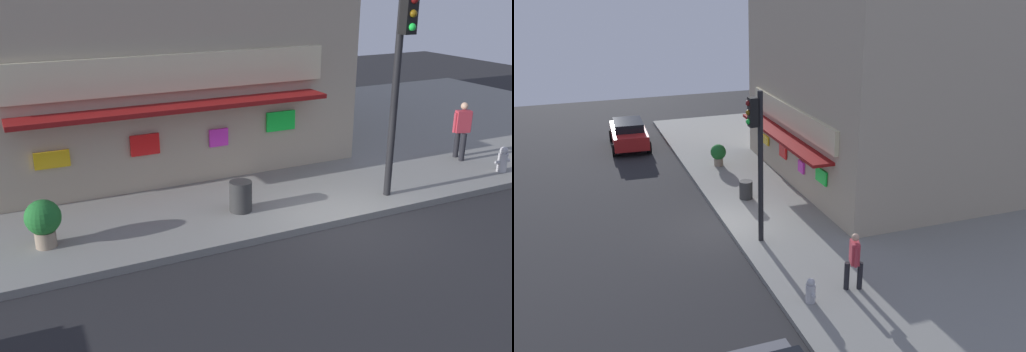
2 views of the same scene
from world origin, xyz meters
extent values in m
plane|color=#232326|center=(0.00, 0.00, 0.00)|extent=(48.89, 48.89, 0.00)
cube|color=gray|center=(0.00, 6.78, 0.09)|extent=(32.59, 13.56, 0.18)
cube|color=tan|center=(-2.87, 8.85, 4.64)|extent=(11.43, 10.00, 8.93)
cube|color=beige|center=(-2.87, 3.77, 3.25)|extent=(8.69, 0.16, 0.93)
cube|color=maroon|center=(-2.87, 3.42, 2.43)|extent=(8.23, 0.90, 0.12)
cube|color=yellow|center=(-6.01, 3.79, 1.39)|extent=(0.83, 0.08, 0.42)
cube|color=red|center=(-3.72, 3.79, 1.46)|extent=(0.76, 0.08, 0.54)
cube|color=#E533CC|center=(-1.67, 3.79, 1.40)|extent=(0.54, 0.08, 0.49)
cube|color=#19E53F|center=(0.25, 3.79, 1.65)|extent=(0.90, 0.08, 0.56)
cylinder|color=black|center=(1.80, 0.80, 2.80)|extent=(0.18, 0.18, 5.25)
cube|color=black|center=(1.80, 0.55, 4.75)|extent=(0.32, 0.28, 0.95)
sphere|color=maroon|center=(1.80, 0.40, 5.05)|extent=(0.18, 0.18, 0.18)
sphere|color=brown|center=(1.80, 0.40, 4.75)|extent=(0.18, 0.18, 0.18)
sphere|color=#1ED83F|center=(1.80, 0.40, 4.45)|extent=(0.18, 0.18, 0.18)
cylinder|color=#B2B2B7|center=(5.98, 0.81, 0.45)|extent=(0.28, 0.28, 0.55)
sphere|color=#B2B2B7|center=(5.98, 0.81, 0.81)|extent=(0.24, 0.24, 0.24)
cylinder|color=#B2B2B7|center=(5.78, 0.81, 0.48)|extent=(0.12, 0.10, 0.10)
cylinder|color=#B2B2B7|center=(6.18, 0.81, 0.48)|extent=(0.12, 0.10, 0.10)
cylinder|color=#2D2D2D|center=(-2.07, 1.51, 0.55)|extent=(0.55, 0.55, 0.75)
cylinder|color=black|center=(5.70, 2.09, 0.61)|extent=(0.20, 0.20, 0.86)
cylinder|color=black|center=(5.82, 2.45, 0.61)|extent=(0.20, 0.20, 0.86)
cube|color=#B2333F|center=(5.76, 2.27, 1.37)|extent=(0.50, 0.37, 0.68)
sphere|color=tan|center=(5.76, 2.27, 1.85)|extent=(0.22, 0.22, 0.22)
cylinder|color=#B2333F|center=(6.00, 2.19, 1.34)|extent=(0.13, 0.13, 0.61)
cylinder|color=#B2333F|center=(5.53, 2.35, 1.34)|extent=(0.13, 0.13, 0.61)
cylinder|color=gray|center=(-6.55, 1.57, 0.36)|extent=(0.44, 0.44, 0.35)
sphere|color=#1E6628|center=(-6.55, 1.57, 0.85)|extent=(0.75, 0.75, 0.75)
cube|color=#AD1E1E|center=(-11.69, -2.00, 0.68)|extent=(4.13, 1.93, 0.71)
cube|color=black|center=(-11.69, -2.00, 1.25)|extent=(2.25, 1.57, 0.43)
cylinder|color=black|center=(-10.24, -1.18, 0.32)|extent=(0.65, 0.25, 0.64)
cylinder|color=black|center=(-10.31, -2.94, 0.32)|extent=(0.65, 0.25, 0.64)
cylinder|color=black|center=(-13.08, -1.06, 0.32)|extent=(0.65, 0.25, 0.64)
cylinder|color=black|center=(-13.15, -2.82, 0.32)|extent=(0.65, 0.25, 0.64)
camera|label=1|loc=(-7.33, -9.99, 5.56)|focal=39.64mm
camera|label=2|loc=(18.59, -5.06, 8.97)|focal=39.78mm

